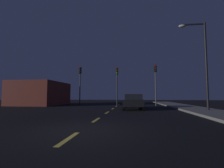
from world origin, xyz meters
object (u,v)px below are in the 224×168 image
at_px(traffic_signal_left, 80,79).
at_px(traffic_signal_right, 155,77).
at_px(traffic_signal_center, 117,79).
at_px(car_stopped_ahead, 134,101).
at_px(street_lamp_right, 202,57).

bearing_deg(traffic_signal_left, traffic_signal_right, 0.00).
height_order(traffic_signal_left, traffic_signal_right, traffic_signal_right).
height_order(traffic_signal_center, traffic_signal_right, traffic_signal_right).
relative_size(traffic_signal_left, car_stopped_ahead, 1.13).
distance_m(traffic_signal_left, traffic_signal_center, 5.04).
relative_size(traffic_signal_center, car_stopped_ahead, 1.10).
xyz_separation_m(traffic_signal_right, street_lamp_right, (2.55, -7.64, 0.72)).
distance_m(car_stopped_ahead, street_lamp_right, 6.90).
height_order(traffic_signal_right, car_stopped_ahead, traffic_signal_right).
relative_size(traffic_signal_left, traffic_signal_right, 0.99).
height_order(traffic_signal_left, car_stopped_ahead, traffic_signal_left).
distance_m(traffic_signal_center, street_lamp_right, 10.75).
relative_size(traffic_signal_right, street_lamp_right, 0.73).
bearing_deg(traffic_signal_right, street_lamp_right, -71.58).
xyz_separation_m(traffic_signal_left, car_stopped_ahead, (7.15, -5.34, -2.88)).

